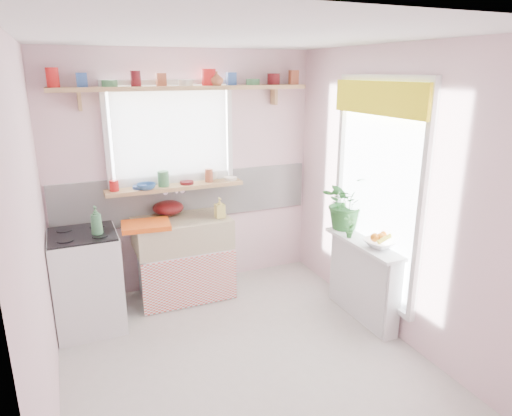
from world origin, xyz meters
name	(u,v)px	position (x,y,z in m)	size (l,w,h in m)	color
room	(273,170)	(0.66, 0.86, 1.37)	(3.20, 3.20, 3.20)	beige
sink_unit	(183,258)	(-0.15, 1.29, 0.43)	(0.95, 0.65, 1.11)	white
cooker	(87,281)	(-1.10, 1.05, 0.46)	(0.58, 0.58, 0.93)	white
radiator_ledge	(363,279)	(1.30, 0.20, 0.40)	(0.22, 0.95, 0.78)	white
windowsill	(176,187)	(-0.15, 1.48, 1.14)	(1.40, 0.22, 0.04)	tan
pine_shelf	(186,88)	(0.00, 1.47, 2.12)	(2.52, 0.24, 0.04)	tan
shelf_crockery	(185,80)	(0.00, 1.47, 2.20)	(2.47, 0.11, 0.12)	red
sill_crockery	(170,180)	(-0.20, 1.48, 1.21)	(1.35, 0.11, 0.12)	red
dish_tray	(146,225)	(-0.53, 1.17, 0.87)	(0.45, 0.34, 0.04)	#F85D16
colander	(168,208)	(-0.23, 1.50, 0.92)	(0.32, 0.32, 0.14)	#510D0F
jade_plant	(346,202)	(1.33, 0.60, 1.04)	(0.49, 0.42, 0.54)	#276328
fruit_bowl	(380,243)	(1.33, 0.04, 0.81)	(0.28, 0.28, 0.07)	white
herb_pot	(349,226)	(1.21, 0.35, 0.89)	(0.12, 0.08, 0.22)	#2A6327
soap_bottle_sink	(220,208)	(0.22, 1.19, 0.95)	(0.09, 0.09, 0.21)	#D3C45D
sill_cup	(212,176)	(0.26, 1.54, 1.21)	(0.13, 0.13, 0.10)	beige
sill_bowl	(146,186)	(-0.45, 1.42, 1.19)	(0.19, 0.19, 0.06)	#3264A3
shelf_vase	(217,78)	(0.30, 1.41, 2.21)	(0.13, 0.13, 0.13)	#A45632
cooker_bottle	(96,221)	(-0.98, 0.95, 1.05)	(0.10, 0.10, 0.26)	#3D7B4D
fruit	(381,237)	(1.34, 0.04, 0.87)	(0.20, 0.14, 0.10)	orange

